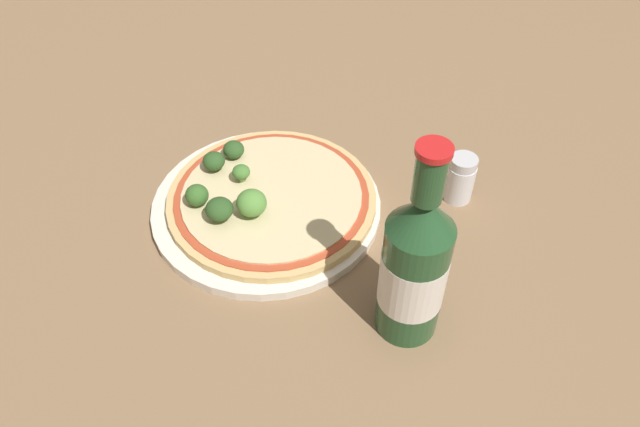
{
  "coord_description": "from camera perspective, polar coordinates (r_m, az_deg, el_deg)",
  "views": [
    {
      "loc": [
        0.52,
        -0.16,
        0.55
      ],
      "look_at": [
        0.08,
        0.03,
        0.06
      ],
      "focal_mm": 35.0,
      "sensor_mm": 36.0,
      "label": 1
    }
  ],
  "objects": [
    {
      "name": "plate",
      "position": [
        0.78,
        -4.9,
        0.68
      ],
      "size": [
        0.28,
        0.28,
        0.01
      ],
      "color": "silver",
      "rests_on": "ground_plane"
    },
    {
      "name": "pepper_shaker",
      "position": [
        0.79,
        12.72,
        3.12
      ],
      "size": [
        0.04,
        0.04,
        0.06
      ],
      "color": "silver",
      "rests_on": "ground_plane"
    },
    {
      "name": "broccoli_floret_0",
      "position": [
        0.79,
        -9.68,
        4.75
      ],
      "size": [
        0.03,
        0.03,
        0.03
      ],
      "color": "#89A866",
      "rests_on": "pizza"
    },
    {
      "name": "broccoli_floret_4",
      "position": [
        0.81,
        -7.9,
        5.81
      ],
      "size": [
        0.03,
        0.03,
        0.02
      ],
      "color": "#89A866",
      "rests_on": "pizza"
    },
    {
      "name": "beer_bottle",
      "position": [
        0.6,
        8.62,
        -4.81
      ],
      "size": [
        0.07,
        0.07,
        0.24
      ],
      "color": "#234C28",
      "rests_on": "ground_plane"
    },
    {
      "name": "pizza",
      "position": [
        0.77,
        -4.5,
        1.41
      ],
      "size": [
        0.26,
        0.26,
        0.01
      ],
      "color": "tan",
      "rests_on": "plate"
    },
    {
      "name": "ground_plane",
      "position": [
        0.78,
        -4.2,
        0.15
      ],
      "size": [
        3.0,
        3.0,
        0.0
      ],
      "primitive_type": "plane",
      "color": "#846647"
    },
    {
      "name": "broccoli_floret_1",
      "position": [
        0.73,
        -9.18,
        0.39
      ],
      "size": [
        0.03,
        0.03,
        0.03
      ],
      "color": "#89A866",
      "rests_on": "pizza"
    },
    {
      "name": "broccoli_floret_3",
      "position": [
        0.73,
        -6.28,
        0.96
      ],
      "size": [
        0.04,
        0.04,
        0.04
      ],
      "color": "#89A866",
      "rests_on": "pizza"
    },
    {
      "name": "broccoli_floret_2",
      "position": [
        0.77,
        -7.22,
        3.76
      ],
      "size": [
        0.02,
        0.02,
        0.02
      ],
      "color": "#89A866",
      "rests_on": "pizza"
    },
    {
      "name": "broccoli_floret_5",
      "position": [
        0.75,
        -11.19,
        1.64
      ],
      "size": [
        0.03,
        0.03,
        0.03
      ],
      "color": "#89A866",
      "rests_on": "pizza"
    }
  ]
}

